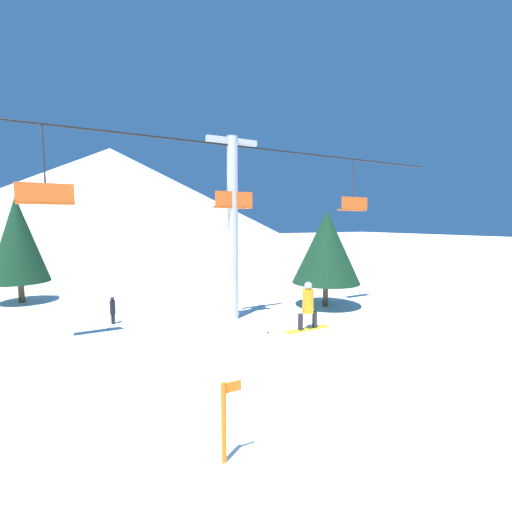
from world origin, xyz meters
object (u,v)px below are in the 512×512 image
(snowboarder, at_px, (308,306))
(trail_marker, at_px, (224,420))
(pine_tree_near, at_px, (326,247))
(snow_ramp, at_px, (349,374))
(distant_skier, at_px, (113,309))

(snowboarder, distance_m, trail_marker, 4.22)
(pine_tree_near, bearing_deg, snowboarder, -132.77)
(trail_marker, bearing_deg, pine_tree_near, 42.25)
(snow_ramp, height_order, snowboarder, snowboarder)
(snow_ramp, relative_size, snowboarder, 2.73)
(snowboarder, bearing_deg, trail_marker, -148.80)
(pine_tree_near, relative_size, trail_marker, 3.27)
(snowboarder, distance_m, pine_tree_near, 8.91)
(snow_ramp, height_order, pine_tree_near, pine_tree_near)
(snow_ramp, relative_size, pine_tree_near, 0.76)
(distant_skier, bearing_deg, snow_ramp, -65.30)
(snow_ramp, height_order, distant_skier, snow_ramp)
(snow_ramp, bearing_deg, distant_skier, 114.70)
(pine_tree_near, distance_m, distant_skier, 10.87)
(trail_marker, bearing_deg, snow_ramp, 8.85)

